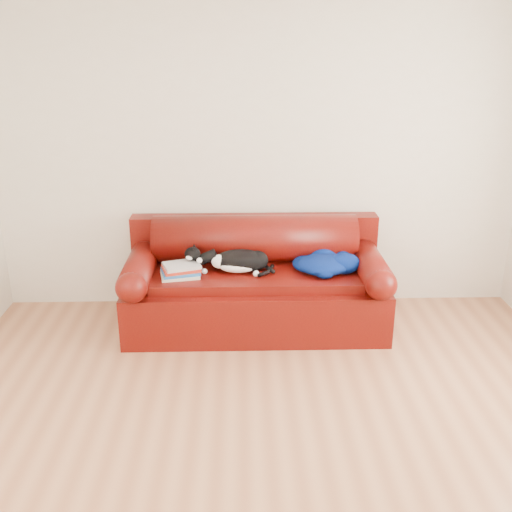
% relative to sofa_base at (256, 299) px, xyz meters
% --- Properties ---
extents(ground, '(4.50, 4.50, 0.00)m').
position_rel_sofa_base_xyz_m(ground, '(0.05, -1.49, -0.24)').
color(ground, '#955B3B').
rests_on(ground, ground).
extents(room_shell, '(4.52, 4.02, 2.61)m').
position_rel_sofa_base_xyz_m(room_shell, '(0.17, -1.48, 1.43)').
color(room_shell, beige).
rests_on(room_shell, ground).
extents(sofa_base, '(2.10, 0.90, 0.50)m').
position_rel_sofa_base_xyz_m(sofa_base, '(0.00, 0.00, 0.00)').
color(sofa_base, '#390206').
rests_on(sofa_base, ground).
extents(sofa_back, '(2.10, 1.01, 0.88)m').
position_rel_sofa_base_xyz_m(sofa_back, '(0.00, 0.24, 0.30)').
color(sofa_back, '#390206').
rests_on(sofa_back, ground).
extents(book_stack, '(0.33, 0.29, 0.10)m').
position_rel_sofa_base_xyz_m(book_stack, '(-0.59, -0.12, 0.31)').
color(book_stack, beige).
rests_on(book_stack, sofa_base).
extents(cat, '(0.62, 0.25, 0.23)m').
position_rel_sofa_base_xyz_m(cat, '(-0.13, -0.04, 0.35)').
color(cat, black).
rests_on(cat, sofa_base).
extents(blanket, '(0.60, 0.49, 0.16)m').
position_rel_sofa_base_xyz_m(blanket, '(0.56, -0.04, 0.33)').
color(blanket, '#020F49').
rests_on(blanket, sofa_base).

